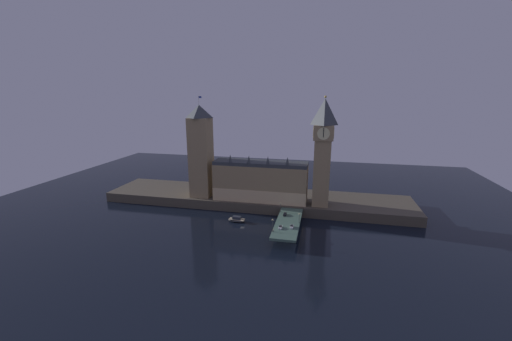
{
  "coord_description": "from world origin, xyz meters",
  "views": [
    {
      "loc": [
        47.67,
        -175.04,
        79.22
      ],
      "look_at": [
        4.29,
        20.0,
        29.65
      ],
      "focal_mm": 22.0,
      "sensor_mm": 36.0,
      "label": 1
    }
  ],
  "objects": [
    {
      "name": "car_northbound_trail",
      "position": [
        25.88,
        -14.61,
        6.74
      ],
      "size": [
        1.94,
        4.27,
        1.4
      ],
      "color": "white",
      "rests_on": "bridge"
    },
    {
      "name": "ground_plane",
      "position": [
        0.0,
        0.0,
        0.0
      ],
      "size": [
        400.0,
        400.0,
        0.0
      ],
      "primitive_type": "plane",
      "color": "black"
    },
    {
      "name": "embankment",
      "position": [
        0.0,
        39.0,
        3.33
      ],
      "size": [
        220.0,
        42.0,
        6.67
      ],
      "color": "#4C4438",
      "rests_on": "ground_plane"
    },
    {
      "name": "boat_upstream",
      "position": [
        -4.27,
        2.55,
        1.32
      ],
      "size": [
        11.52,
        5.23,
        3.62
      ],
      "color": "#28282D",
      "rests_on": "ground_plane"
    },
    {
      "name": "victoria_tower",
      "position": [
        -37.42,
        28.55,
        39.17
      ],
      "size": [
        14.39,
        14.39,
        70.69
      ],
      "color": "#9E845B",
      "rests_on": "embankment"
    },
    {
      "name": "pedestrian_mid_walk",
      "position": [
        35.06,
        -0.93,
        6.98
      ],
      "size": [
        0.38,
        0.38,
        1.69
      ],
      "color": "black",
      "rests_on": "bridge"
    },
    {
      "name": "street_lamp_far",
      "position": [
        22.42,
        9.72,
        10.03
      ],
      "size": [
        1.34,
        0.6,
        6.29
      ],
      "color": "#2D3333",
      "rests_on": "bridge"
    },
    {
      "name": "street_lamp_near",
      "position": [
        22.42,
        -19.72,
        10.65
      ],
      "size": [
        1.34,
        0.6,
        7.3
      ],
      "color": "#2D3333",
      "rests_on": "bridge"
    },
    {
      "name": "car_southbound_lead",
      "position": [
        32.0,
        -12.73,
        6.83
      ],
      "size": [
        1.96,
        4.11,
        1.58
      ],
      "color": "white",
      "rests_on": "bridge"
    },
    {
      "name": "bridge",
      "position": [
        28.94,
        -5.0,
        4.25
      ],
      "size": [
        13.91,
        46.0,
        6.09
      ],
      "color": "#476656",
      "rests_on": "ground_plane"
    },
    {
      "name": "street_lamp_mid",
      "position": [
        35.46,
        -5.0,
        9.89
      ],
      "size": [
        1.34,
        0.6,
        6.06
      ],
      "color": "#2D3333",
      "rests_on": "bridge"
    },
    {
      "name": "car_northbound_lead",
      "position": [
        25.88,
        4.88,
        6.84
      ],
      "size": [
        1.87,
        4.43,
        1.6
      ],
      "color": "black",
      "rests_on": "bridge"
    },
    {
      "name": "pedestrian_near_rail",
      "position": [
        22.82,
        -20.33,
        7.06
      ],
      "size": [
        0.38,
        0.38,
        1.83
      ],
      "color": "black",
      "rests_on": "bridge"
    },
    {
      "name": "clock_tower",
      "position": [
        46.48,
        26.7,
        44.26
      ],
      "size": [
        12.77,
        12.88,
        71.07
      ],
      "color": "#9E845B",
      "rests_on": "embankment"
    },
    {
      "name": "parliament_hall",
      "position": [
        5.46,
        28.97,
        20.2
      ],
      "size": [
        64.04,
        17.28,
        32.63
      ],
      "color": "#9E845B",
      "rests_on": "embankment"
    }
  ]
}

